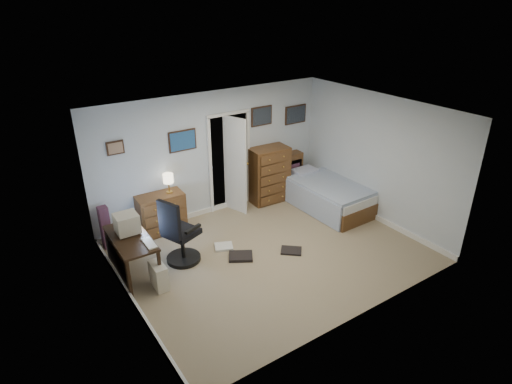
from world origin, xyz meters
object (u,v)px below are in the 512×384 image
(office_chair, at_px, (179,238))
(bed, at_px, (326,195))
(low_dresser, at_px, (161,213))
(tall_dresser, at_px, (269,175))
(computer_desk, at_px, (126,247))

(office_chair, height_order, bed, office_chair)
(low_dresser, relative_size, bed, 0.44)
(low_dresser, xyz_separation_m, bed, (3.27, -1.00, -0.08))
(tall_dresser, bearing_deg, bed, -47.51)
(low_dresser, distance_m, bed, 3.42)
(computer_desk, height_order, bed, computer_desk)
(computer_desk, height_order, low_dresser, low_dresser)
(computer_desk, bearing_deg, low_dresser, 46.84)
(computer_desk, relative_size, office_chair, 1.00)
(computer_desk, height_order, office_chair, office_chair)
(tall_dresser, bearing_deg, computer_desk, -160.57)
(computer_desk, relative_size, bed, 0.61)
(office_chair, bearing_deg, low_dresser, 60.95)
(office_chair, xyz_separation_m, low_dresser, (0.15, 1.14, -0.08))
(computer_desk, xyz_separation_m, office_chair, (0.85, -0.11, -0.07))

